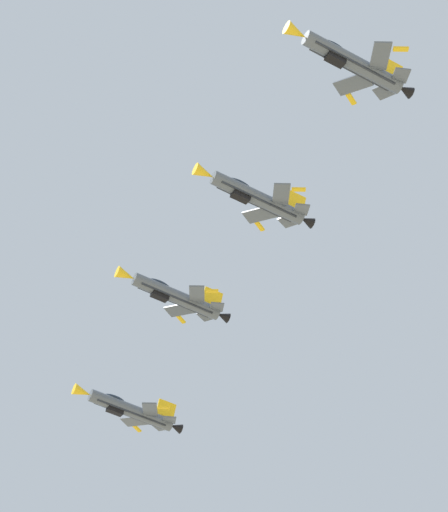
{
  "coord_description": "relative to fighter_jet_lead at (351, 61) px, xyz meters",
  "views": [
    {
      "loc": [
        5.56,
        0.63,
        1.79
      ],
      "look_at": [
        -24.11,
        65.68,
        96.88
      ],
      "focal_mm": 69.1,
      "sensor_mm": 36.0,
      "label": 1
    }
  ],
  "objects": [
    {
      "name": "fighter_jet_left_wing",
      "position": [
        -16.12,
        11.62,
        -0.15
      ],
      "size": [
        11.61,
        13.64,
        5.0
      ],
      "rotation": [
        0.0,
        -0.39,
        2.5
      ],
      "color": "#4C5666"
    },
    {
      "name": "fighter_jet_lead",
      "position": [
        0.0,
        0.0,
        0.0
      ],
      "size": [
        11.62,
        13.64,
        4.98
      ],
      "rotation": [
        0.0,
        -0.38,
        2.5
      ],
      "color": "#4C5666"
    },
    {
      "name": "fighter_jet_right_wing",
      "position": [
        -31.65,
        21.49,
        0.46
      ],
      "size": [
        11.62,
        13.64,
        4.99
      ],
      "rotation": [
        0.0,
        -0.39,
        2.5
      ],
      "color": "#4C5666"
    },
    {
      "name": "fighter_jet_left_outer",
      "position": [
        -44.35,
        33.86,
        -3.46
      ],
      "size": [
        11.63,
        13.64,
        4.97
      ],
      "rotation": [
        0.0,
        -0.38,
        2.5
      ],
      "color": "#4C5666"
    }
  ]
}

